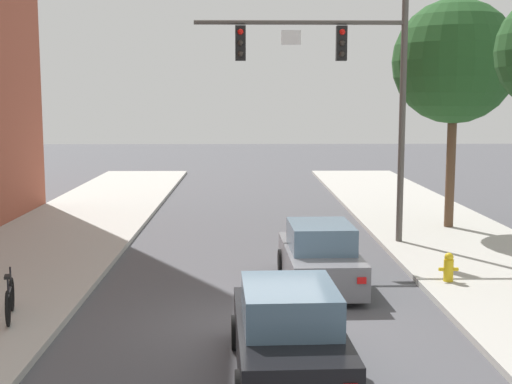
# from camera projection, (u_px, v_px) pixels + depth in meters

# --- Properties ---
(ground_plane) EXTENTS (120.00, 120.00, 0.00)m
(ground_plane) POSITION_uv_depth(u_px,v_px,m) (260.00, 326.00, 13.95)
(ground_plane) COLOR #4C4C51
(traffic_signal_mast) EXTENTS (6.55, 0.38, 7.50)m
(traffic_signal_mast) POSITION_uv_depth(u_px,v_px,m) (344.00, 76.00, 21.03)
(traffic_signal_mast) COLOR #514C47
(traffic_signal_mast) RESTS_ON sidewalk_right
(car_lead_grey) EXTENTS (1.93, 4.29, 1.60)m
(car_lead_grey) POSITION_uv_depth(u_px,v_px,m) (320.00, 257.00, 16.93)
(car_lead_grey) COLOR slate
(car_lead_grey) RESTS_ON ground
(car_following_black) EXTENTS (1.96, 4.30, 1.60)m
(car_following_black) POSITION_uv_depth(u_px,v_px,m) (288.00, 335.00, 11.31)
(car_following_black) COLOR black
(car_following_black) RESTS_ON ground
(bicycle_leaning) EXTENTS (0.50, 1.73, 0.98)m
(bicycle_leaning) POSITION_uv_depth(u_px,v_px,m) (10.00, 300.00, 13.95)
(bicycle_leaning) COLOR black
(bicycle_leaning) RESTS_ON sidewalk_left
(fire_hydrant) EXTENTS (0.48, 0.24, 0.72)m
(fire_hydrant) POSITION_uv_depth(u_px,v_px,m) (449.00, 267.00, 16.84)
(fire_hydrant) COLOR gold
(fire_hydrant) RESTS_ON sidewalk_right
(street_tree_second) EXTENTS (4.27, 4.27, 7.91)m
(street_tree_second) POSITION_uv_depth(u_px,v_px,m) (455.00, 62.00, 23.48)
(street_tree_second) COLOR brown
(street_tree_second) RESTS_ON sidewalk_right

